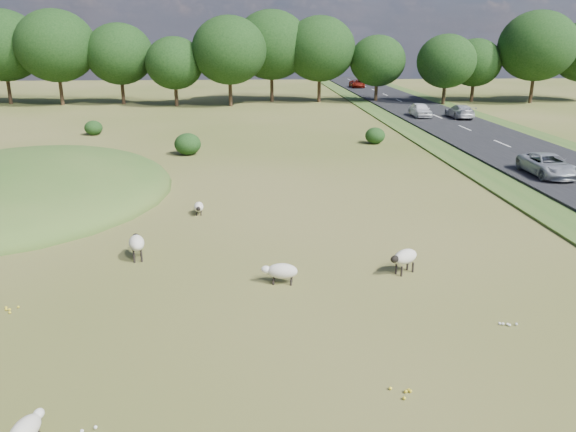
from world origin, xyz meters
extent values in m
plane|color=#44541A|center=(0.00, 20.00, 0.00)|extent=(160.00, 160.00, 0.00)
ellipsoid|color=#33561E|center=(-12.00, 12.00, 0.00)|extent=(16.00, 20.00, 4.00)
cube|color=black|center=(20.00, 30.00, 0.12)|extent=(8.00, 150.00, 0.25)
cylinder|color=black|center=(-30.54, 57.35, 2.11)|extent=(0.44, 0.44, 4.21)
ellipsoid|color=black|center=(-30.54, 57.35, 7.25)|extent=(9.83, 9.83, 8.84)
cylinder|color=black|center=(-23.43, 55.54, 2.09)|extent=(0.44, 0.44, 4.18)
ellipsoid|color=black|center=(-23.43, 55.54, 7.20)|extent=(9.75, 9.75, 8.78)
cylinder|color=black|center=(-15.94, 56.24, 1.80)|extent=(0.44, 0.44, 3.61)
ellipsoid|color=black|center=(-15.94, 56.24, 6.21)|extent=(8.41, 8.41, 7.57)
cylinder|color=black|center=(-8.82, 53.43, 1.51)|extent=(0.44, 0.44, 3.02)
ellipsoid|color=black|center=(-8.82, 53.43, 5.20)|extent=(7.04, 7.04, 6.34)
cylinder|color=black|center=(-2.08, 52.98, 1.95)|extent=(0.44, 0.44, 3.90)
ellipsoid|color=black|center=(-2.08, 52.98, 6.71)|extent=(9.09, 9.09, 8.18)
cylinder|color=black|center=(3.25, 57.90, 2.11)|extent=(0.44, 0.44, 4.22)
ellipsoid|color=black|center=(3.25, 57.90, 7.27)|extent=(9.85, 9.85, 8.86)
cylinder|color=black|center=(9.45, 56.94, 1.97)|extent=(0.44, 0.44, 3.94)
ellipsoid|color=black|center=(9.45, 56.94, 6.79)|extent=(9.20, 9.20, 8.28)
cylinder|color=black|center=(16.87, 56.01, 1.54)|extent=(0.44, 0.44, 3.09)
ellipsoid|color=black|center=(16.87, 56.01, 5.32)|extent=(7.20, 7.20, 6.48)
cylinder|color=black|center=(24.77, 52.46, 1.56)|extent=(0.44, 0.44, 3.12)
ellipsoid|color=black|center=(24.77, 52.46, 5.38)|extent=(7.29, 7.29, 6.56)
cylinder|color=black|center=(29.90, 56.26, 1.47)|extent=(0.44, 0.44, 2.93)
ellipsoid|color=black|center=(29.90, 56.26, 5.05)|extent=(6.84, 6.84, 6.16)
cylinder|color=black|center=(36.86, 53.95, 2.08)|extent=(0.44, 0.44, 4.16)
ellipsoid|color=black|center=(36.86, 53.95, 7.17)|extent=(9.71, 9.71, 8.74)
ellipsoid|color=black|center=(-4.12, 22.34, 0.78)|extent=(1.91, 1.91, 1.57)
ellipsoid|color=black|center=(10.36, 25.92, 0.65)|extent=(1.59, 1.59, 1.30)
ellipsoid|color=black|center=(-13.28, 31.68, 0.63)|extent=(1.54, 1.54, 1.26)
ellipsoid|color=beige|center=(-3.88, 2.03, 0.67)|extent=(0.80, 1.18, 0.55)
ellipsoid|color=black|center=(-4.01, 2.60, 0.71)|extent=(0.34, 0.40, 0.28)
cylinder|color=black|center=(-4.08, 2.31, 0.20)|extent=(0.08, 0.08, 0.39)
cylinder|color=black|center=(-3.82, 2.37, 0.20)|extent=(0.08, 0.08, 0.39)
cylinder|color=black|center=(-3.94, 1.69, 0.20)|extent=(0.08, 0.08, 0.39)
cylinder|color=black|center=(-3.68, 1.76, 0.20)|extent=(0.08, 0.08, 0.39)
ellipsoid|color=beige|center=(1.52, -0.53, 0.46)|extent=(1.11, 0.70, 0.53)
ellipsoid|color=silver|center=(0.96, -0.44, 0.50)|extent=(0.37, 0.30, 0.27)
cylinder|color=black|center=(1.20, -0.61, 0.10)|extent=(0.08, 0.08, 0.20)
cylinder|color=black|center=(1.24, -0.35, 0.10)|extent=(0.08, 0.08, 0.20)
cylinder|color=black|center=(1.80, -0.70, 0.10)|extent=(0.08, 0.08, 0.20)
cylinder|color=black|center=(1.84, -0.44, 0.10)|extent=(0.08, 0.08, 0.20)
ellipsoid|color=beige|center=(5.95, 0.09, 0.64)|extent=(1.16, 1.03, 0.53)
ellipsoid|color=black|center=(5.49, -0.22, 0.67)|extent=(0.42, 0.39, 0.26)
cylinder|color=black|center=(5.77, -0.18, 0.19)|extent=(0.07, 0.07, 0.37)
cylinder|color=black|center=(5.63, 0.03, 0.19)|extent=(0.07, 0.07, 0.37)
cylinder|color=black|center=(6.27, 0.15, 0.19)|extent=(0.07, 0.07, 0.37)
cylinder|color=black|center=(6.13, 0.37, 0.19)|extent=(0.07, 0.07, 0.37)
ellipsoid|color=beige|center=(-2.06, 7.72, 0.37)|extent=(0.49, 0.87, 0.43)
ellipsoid|color=black|center=(-2.03, 7.26, 0.40)|extent=(0.22, 0.28, 0.22)
cylinder|color=black|center=(-1.94, 7.48, 0.08)|extent=(0.06, 0.06, 0.16)
cylinder|color=black|center=(-2.15, 7.47, 0.08)|extent=(0.06, 0.06, 0.16)
cylinder|color=black|center=(-1.97, 7.97, 0.08)|extent=(0.06, 0.06, 0.16)
cylinder|color=black|center=(-2.18, 7.96, 0.08)|extent=(0.06, 0.06, 0.16)
ellipsoid|color=beige|center=(-4.18, -8.28, 0.39)|extent=(0.67, 0.98, 0.46)
ellipsoid|color=silver|center=(-4.07, -7.81, 0.43)|extent=(0.28, 0.33, 0.23)
imported|color=white|center=(18.10, 39.86, 0.96)|extent=(1.68, 4.18, 1.42)
imported|color=maroon|center=(18.10, 76.57, 0.88)|extent=(2.10, 4.56, 1.27)
imported|color=silver|center=(21.90, 38.75, 0.93)|extent=(1.91, 4.71, 1.37)
imported|color=#ADB0B5|center=(18.10, 13.43, 0.89)|extent=(2.12, 4.59, 1.27)
imported|color=maroon|center=(21.90, 84.96, 0.92)|extent=(1.89, 4.65, 1.35)
camera|label=1|loc=(0.60, -18.23, 8.06)|focal=35.00mm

